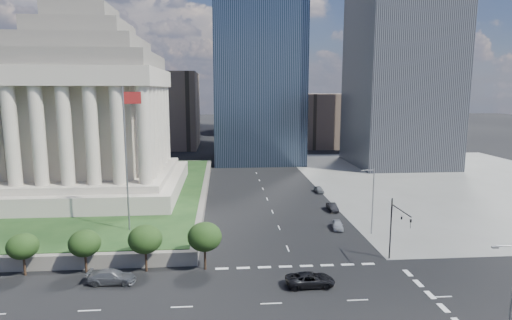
{
  "coord_description": "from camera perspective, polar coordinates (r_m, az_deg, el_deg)",
  "views": [
    {
      "loc": [
        -8.73,
        -35.23,
        21.42
      ],
      "look_at": [
        -4.84,
        13.96,
        13.34
      ],
      "focal_mm": 30.0,
      "sensor_mm": 36.0,
      "label": 1
    }
  ],
  "objects": [
    {
      "name": "sidewalk_ne",
      "position": [
        111.9,
        24.89,
        -2.6
      ],
      "size": [
        68.0,
        90.0,
        0.03
      ],
      "primitive_type": "cube",
      "color": "slate",
      "rests_on": "ground"
    },
    {
      "name": "ground",
      "position": [
        137.2,
        -0.81,
        0.32
      ],
      "size": [
        500.0,
        500.0,
        0.0
      ],
      "primitive_type": "plane",
      "color": "black",
      "rests_on": "ground"
    },
    {
      "name": "building_filler_nw",
      "position": [
        166.76,
        -11.92,
        6.55
      ],
      "size": [
        24.0,
        30.0,
        28.0
      ],
      "primitive_type": "cube",
      "color": "brown",
      "rests_on": "ground"
    },
    {
      "name": "plaza_terrace",
      "position": [
        94.88,
        -26.94,
        -4.22
      ],
      "size": [
        66.0,
        70.0,
        1.8
      ],
      "primitive_type": "cube",
      "color": "#666058",
      "rests_on": "ground"
    },
    {
      "name": "flagpole",
      "position": [
        61.23,
        -16.83,
        1.1
      ],
      "size": [
        2.52,
        0.24,
        20.0
      ],
      "color": "slate",
      "rests_on": "plaza_lawn"
    },
    {
      "name": "parked_sedan_far",
      "position": [
        91.55,
        8.39,
        -3.91
      ],
      "size": [
        3.89,
        1.71,
        1.3
      ],
      "primitive_type": "imported",
      "rotation": [
        0.0,
        0.0,
        0.04
      ],
      "color": "slate",
      "rests_on": "ground"
    },
    {
      "name": "traffic_signal_ne",
      "position": [
        55.73,
        18.28,
        -8.05
      ],
      "size": [
        0.3,
        5.74,
        8.0
      ],
      "color": "black",
      "rests_on": "ground"
    },
    {
      "name": "parked_sedan_mid",
      "position": [
        78.34,
        10.14,
        -6.21
      ],
      "size": [
        4.05,
        1.46,
        1.33
      ],
      "primitive_type": "imported",
      "rotation": [
        0.0,
        0.0,
        0.01
      ],
      "color": "black",
      "rests_on": "ground"
    },
    {
      "name": "building_filler_ne",
      "position": [
        170.56,
        9.35,
        5.34
      ],
      "size": [
        20.0,
        30.0,
        20.0
      ],
      "primitive_type": "cube",
      "color": "brown",
      "rests_on": "ground"
    },
    {
      "name": "midrise_glass",
      "position": [
        130.95,
        0.2,
        13.06
      ],
      "size": [
        26.0,
        26.0,
        60.0
      ],
      "primitive_type": "cube",
      "color": "black",
      "rests_on": "ground"
    },
    {
      "name": "war_memorial",
      "position": [
        86.98,
        -21.67,
        8.64
      ],
      "size": [
        34.0,
        34.0,
        39.0
      ],
      "primitive_type": null,
      "color": "#A99E8E",
      "rests_on": "plaza_lawn"
    },
    {
      "name": "parked_sedan_near",
      "position": [
        68.57,
        10.81,
        -8.48
      ],
      "size": [
        2.23,
        4.21,
        1.36
      ],
      "primitive_type": "imported",
      "rotation": [
        0.0,
        0.0,
        -0.16
      ],
      "color": "#9EA1A7",
      "rests_on": "ground"
    },
    {
      "name": "street_lamp_south",
      "position": [
        39.87,
        30.8,
        -15.36
      ],
      "size": [
        2.13,
        0.22,
        10.0
      ],
      "color": "slate",
      "rests_on": "ground"
    },
    {
      "name": "plaza_lawn",
      "position": [
        94.68,
        -26.99,
        -3.66
      ],
      "size": [
        64.0,
        68.0,
        0.1
      ],
      "primitive_type": "cube",
      "color": "#183516",
      "rests_on": "plaza_terrace"
    },
    {
      "name": "suv_grey",
      "position": [
        52.17,
        -18.65,
        -14.53
      ],
      "size": [
        2.41,
        5.41,
        1.54
      ],
      "primitive_type": "imported",
      "rotation": [
        0.0,
        0.0,
        1.52
      ],
      "color": "#4E5055",
      "rests_on": "ground"
    },
    {
      "name": "street_lamp_north",
      "position": [
        66.05,
        15.19,
        -4.84
      ],
      "size": [
        2.13,
        0.22,
        10.0
      ],
      "color": "slate",
      "rests_on": "ground"
    },
    {
      "name": "pickup_truck",
      "position": [
        49.33,
        7.24,
        -15.54
      ],
      "size": [
        5.53,
        2.68,
        1.51
      ],
      "primitive_type": "imported",
      "rotation": [
        0.0,
        0.0,
        1.6
      ],
      "color": "black",
      "rests_on": "ground"
    }
  ]
}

